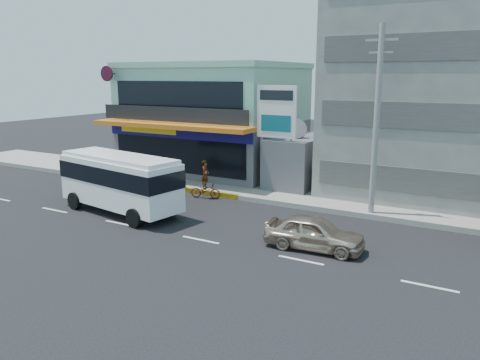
# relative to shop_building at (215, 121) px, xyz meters

# --- Properties ---
(ground) EXTENTS (120.00, 120.00, 0.00)m
(ground) POSITION_rel_shop_building_xyz_m (8.00, -13.95, -4.00)
(ground) COLOR black
(ground) RESTS_ON ground
(sidewalk) EXTENTS (70.00, 5.00, 0.30)m
(sidewalk) POSITION_rel_shop_building_xyz_m (13.00, -4.45, -3.85)
(sidewalk) COLOR gray
(sidewalk) RESTS_ON ground
(shop_building) EXTENTS (12.40, 11.70, 8.00)m
(shop_building) POSITION_rel_shop_building_xyz_m (0.00, 0.00, 0.00)
(shop_building) COLOR #4D4E53
(shop_building) RESTS_ON ground
(concrete_building) EXTENTS (16.00, 12.00, 14.00)m
(concrete_building) POSITION_rel_shop_building_xyz_m (18.00, 1.05, 3.00)
(concrete_building) COLOR gray
(concrete_building) RESTS_ON ground
(gap_structure) EXTENTS (3.00, 6.00, 3.50)m
(gap_structure) POSITION_rel_shop_building_xyz_m (8.00, -1.95, -2.25)
(gap_structure) COLOR #4D4E53
(gap_structure) RESTS_ON ground
(satellite_dish) EXTENTS (1.50, 1.50, 0.15)m
(satellite_dish) POSITION_rel_shop_building_xyz_m (8.00, -2.95, -0.42)
(satellite_dish) COLOR slate
(satellite_dish) RESTS_ON gap_structure
(billboard) EXTENTS (2.60, 0.18, 6.90)m
(billboard) POSITION_rel_shop_building_xyz_m (7.50, -4.75, 0.93)
(billboard) COLOR gray
(billboard) RESTS_ON ground
(utility_pole_near) EXTENTS (1.60, 0.30, 10.00)m
(utility_pole_near) POSITION_rel_shop_building_xyz_m (14.00, -6.55, 1.15)
(utility_pole_near) COLOR #999993
(utility_pole_near) RESTS_ON ground
(minibus) EXTENTS (8.06, 3.70, 3.25)m
(minibus) POSITION_rel_shop_building_xyz_m (1.67, -12.45, -2.06)
(minibus) COLOR white
(minibus) RESTS_ON ground
(sedan) EXTENTS (4.49, 2.04, 1.49)m
(sedan) POSITION_rel_shop_building_xyz_m (13.00, -12.45, -3.25)
(sedan) COLOR #C8B199
(sedan) RESTS_ON ground
(motorcycle_rider) EXTENTS (1.97, 1.17, 2.39)m
(motorcycle_rider) POSITION_rel_shop_building_xyz_m (4.00, -7.48, -3.21)
(motorcycle_rider) COLOR maroon
(motorcycle_rider) RESTS_ON ground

